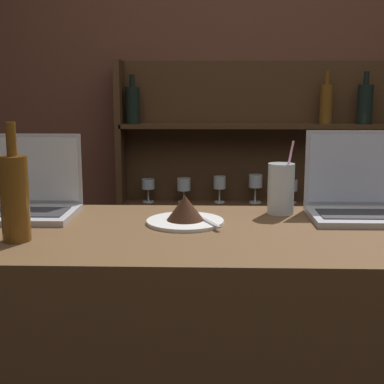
# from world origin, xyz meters

# --- Properties ---
(back_wall) EXTENTS (7.00, 0.06, 2.70)m
(back_wall) POSITION_xyz_m (0.00, 1.71, 1.35)
(back_wall) COLOR brown
(back_wall) RESTS_ON ground_plane
(back_shelf) EXTENTS (1.59, 0.18, 1.61)m
(back_shelf) POSITION_xyz_m (0.13, 1.64, 0.86)
(back_shelf) COLOR #472D19
(back_shelf) RESTS_ON ground_plane
(laptop_near) EXTENTS (0.30, 0.24, 0.24)m
(laptop_near) POSITION_xyz_m (-0.77, 0.49, 1.14)
(laptop_near) COLOR #ADADB2
(laptop_near) RESTS_ON bar_counter
(laptop_far) EXTENTS (0.32, 0.24, 0.26)m
(laptop_far) POSITION_xyz_m (0.24, 0.50, 1.14)
(laptop_far) COLOR #ADADB2
(laptop_far) RESTS_ON bar_counter
(cake_plate) EXTENTS (0.22, 0.22, 0.08)m
(cake_plate) POSITION_xyz_m (-0.28, 0.39, 1.11)
(cake_plate) COLOR white
(cake_plate) RESTS_ON bar_counter
(water_glass) EXTENTS (0.08, 0.08, 0.23)m
(water_glass) POSITION_xyz_m (0.01, 0.53, 1.16)
(water_glass) COLOR silver
(water_glass) RESTS_ON bar_counter
(wine_bottle_amber) EXTENTS (0.07, 0.07, 0.30)m
(wine_bottle_amber) POSITION_xyz_m (-0.71, 0.20, 1.20)
(wine_bottle_amber) COLOR brown
(wine_bottle_amber) RESTS_ON bar_counter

